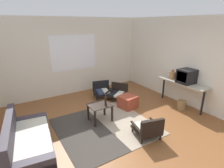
% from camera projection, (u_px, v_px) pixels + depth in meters
% --- Properties ---
extents(ground_plane, '(7.80, 7.80, 0.00)m').
position_uv_depth(ground_plane, '(122.00, 130.00, 4.41)').
color(ground_plane, brown).
extents(far_wall_with_window, '(5.60, 0.13, 2.70)m').
position_uv_depth(far_wall_with_window, '(74.00, 56.00, 6.43)').
color(far_wall_with_window, silver).
rests_on(far_wall_with_window, ground).
extents(side_wall_right, '(0.12, 6.60, 2.70)m').
position_uv_depth(side_wall_right, '(187.00, 62.00, 5.55)').
color(side_wall_right, silver).
rests_on(side_wall_right, ground).
extents(area_rug, '(2.30, 2.21, 0.01)m').
position_uv_depth(area_rug, '(105.00, 126.00, 4.55)').
color(area_rug, '#38332D').
rests_on(area_rug, ground).
extents(couch, '(1.03, 1.89, 0.72)m').
position_uv_depth(couch, '(27.00, 141.00, 3.65)').
color(couch, '#38333D').
rests_on(couch, ground).
extents(coffee_table, '(0.58, 0.49, 0.47)m').
position_uv_depth(coffee_table, '(100.00, 108.00, 4.70)').
color(coffee_table, black).
rests_on(coffee_table, ground).
extents(armchair_by_window, '(0.72, 0.68, 0.52)m').
position_uv_depth(armchair_by_window, '(102.00, 90.00, 6.35)').
color(armchair_by_window, black).
rests_on(armchair_by_window, ground).
extents(armchair_striped_foreground, '(0.67, 0.68, 0.54)m').
position_uv_depth(armchair_striped_foreground, '(148.00, 129.00, 4.03)').
color(armchair_striped_foreground, black).
rests_on(armchair_striped_foreground, ground).
extents(armchair_corner, '(0.82, 0.82, 0.51)m').
position_uv_depth(armchair_corner, '(118.00, 92.00, 6.16)').
color(armchair_corner, black).
rests_on(armchair_corner, ground).
extents(ottoman_orange, '(0.57, 0.57, 0.38)m').
position_uv_depth(ottoman_orange, '(128.00, 102.00, 5.51)').
color(ottoman_orange, '#993D28').
rests_on(ottoman_orange, ground).
extents(console_shelf, '(0.46, 1.56, 0.79)m').
position_uv_depth(console_shelf, '(182.00, 84.00, 5.48)').
color(console_shelf, '#B2AD9E').
rests_on(console_shelf, ground).
extents(crt_television, '(0.48, 0.42, 0.41)m').
position_uv_depth(crt_television, '(187.00, 76.00, 5.30)').
color(crt_television, black).
rests_on(crt_television, console_shelf).
extents(clay_vase, '(0.19, 0.19, 0.30)m').
position_uv_depth(clay_vase, '(172.00, 75.00, 5.74)').
color(clay_vase, '#A87047').
rests_on(clay_vase, console_shelf).
extents(glass_bottle, '(0.06, 0.06, 0.28)m').
position_uv_depth(glass_bottle, '(106.00, 101.00, 4.60)').
color(glass_bottle, black).
rests_on(glass_bottle, coffee_table).
extents(wicker_basket, '(0.27, 0.27, 0.27)m').
position_uv_depth(wicker_basket, '(182.00, 105.00, 5.44)').
color(wicker_basket, olive).
rests_on(wicker_basket, ground).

